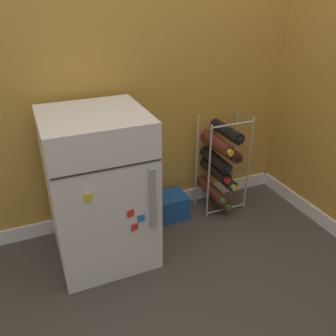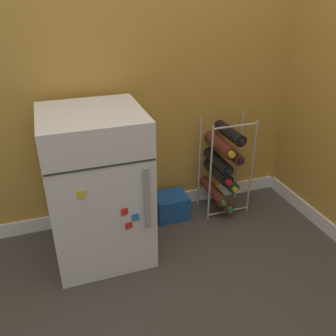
% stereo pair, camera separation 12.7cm
% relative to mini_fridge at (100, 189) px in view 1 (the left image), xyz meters
% --- Properties ---
extents(ground_plane, '(14.00, 14.00, 0.00)m').
position_rel_mini_fridge_xyz_m(ground_plane, '(0.38, -0.35, -0.41)').
color(ground_plane, '#423D38').
extents(wall_back, '(6.89, 0.07, 2.50)m').
position_rel_mini_fridge_xyz_m(wall_back, '(0.38, 0.33, 0.83)').
color(wall_back, '#BC8C38').
rests_on(wall_back, ground_plane).
extents(mini_fridge, '(0.50, 0.52, 0.82)m').
position_rel_mini_fridge_xyz_m(mini_fridge, '(0.00, 0.00, 0.00)').
color(mini_fridge, white).
rests_on(mini_fridge, ground_plane).
extents(wine_rack, '(0.30, 0.33, 0.64)m').
position_rel_mini_fridge_xyz_m(wine_rack, '(0.81, 0.16, -0.09)').
color(wine_rack, '#B2B2B7').
rests_on(wine_rack, ground_plane).
extents(soda_box, '(0.21, 0.18, 0.16)m').
position_rel_mini_fridge_xyz_m(soda_box, '(0.47, 0.18, -0.33)').
color(soda_box, '#194C9E').
rests_on(soda_box, ground_plane).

